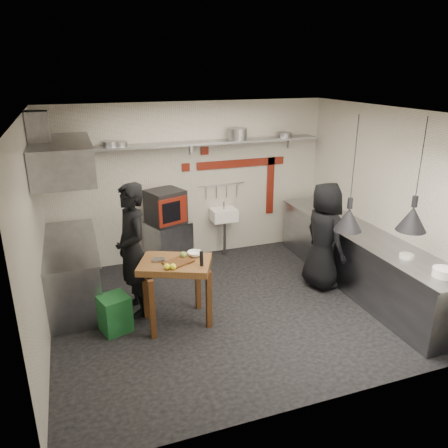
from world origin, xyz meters
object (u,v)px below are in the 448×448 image
object	(u,v)px
green_bin	(115,313)
chef_left	(132,250)
oven_stand	(168,244)
combi_oven	(166,207)
prep_table	(176,292)
chef_right	(324,236)

from	to	relation	value
green_bin	chef_left	world-z (taller)	chef_left
oven_stand	combi_oven	size ratio (longest dim) A/B	1.38
oven_stand	chef_left	distance (m)	1.71
oven_stand	green_bin	distance (m)	2.14
prep_table	chef_left	size ratio (longest dim) A/B	0.48
oven_stand	green_bin	bearing A→B (deg)	-142.49
green_bin	chef_left	size ratio (longest dim) A/B	0.26
oven_stand	combi_oven	world-z (taller)	combi_oven
green_bin	chef_right	world-z (taller)	chef_right
combi_oven	prep_table	world-z (taller)	combi_oven
green_bin	oven_stand	bearing A→B (deg)	57.65
prep_table	combi_oven	bearing A→B (deg)	104.67
green_bin	chef_right	bearing A→B (deg)	3.48
combi_oven	prep_table	distance (m)	1.99
oven_stand	combi_oven	distance (m)	0.69
combi_oven	chef_right	xyz separation A→B (m)	(2.15, -1.58, -0.23)
prep_table	chef_left	bearing A→B (deg)	158.95
green_bin	chef_left	distance (m)	0.87
combi_oven	chef_right	bearing A→B (deg)	-56.47
oven_stand	chef_right	bearing A→B (deg)	-57.12
combi_oven	chef_left	world-z (taller)	chef_left
prep_table	chef_right	xyz separation A→B (m)	(2.44, 0.28, 0.40)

